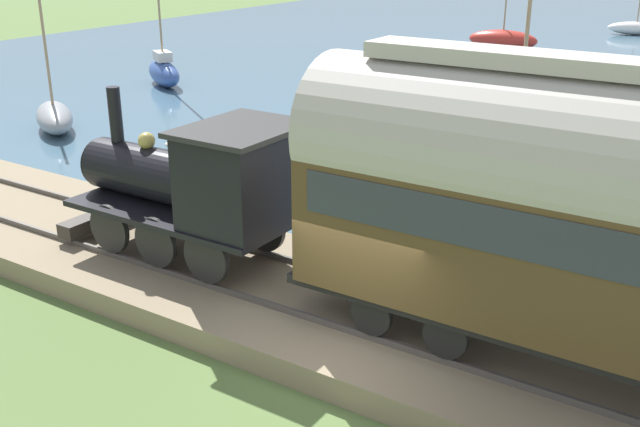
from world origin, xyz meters
name	(u,v)px	position (x,y,z in m)	size (l,w,h in m)	color
ground_plane	(347,373)	(0.00, 0.00, 0.00)	(200.00, 200.00, 0.00)	#516B38
rail_embankment	(385,327)	(1.34, 0.00, 0.25)	(4.47, 56.00, 0.61)	#84755B
steam_locomotive	(202,181)	(1.34, 4.26, 2.27)	(2.42, 5.45, 3.32)	black
sailboat_blue	(164,71)	(16.38, 20.04, 0.70)	(2.85, 3.71, 8.66)	#335199
sailboat_gray	(54,117)	(7.98, 17.44, 0.52)	(3.17, 3.84, 5.33)	gray
sailboat_white	(636,27)	(47.75, 5.09, 0.54)	(2.05, 3.97, 8.76)	white
sailboat_teal	(512,191)	(8.67, 0.26, 0.68)	(2.64, 3.72, 5.84)	#1E707A
sailboat_red	(503,39)	(35.98, 10.52, 0.64)	(1.91, 4.35, 6.65)	#B72D23
rowboat_off_pier	(350,222)	(5.40, 3.17, 0.27)	(1.38, 2.16, 0.52)	silver
rowboat_near_shore	(273,130)	(11.62, 10.13, 0.27)	(1.58, 2.16, 0.53)	beige
rowboat_mid_harbor	(200,148)	(8.59, 10.88, 0.18)	(1.23, 2.93, 0.35)	#B7B2A3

